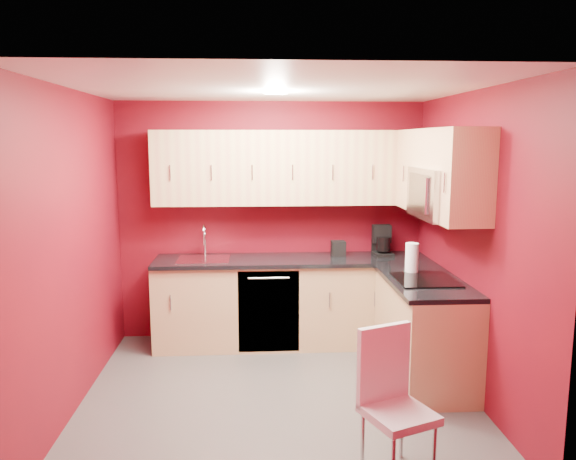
{
  "coord_description": "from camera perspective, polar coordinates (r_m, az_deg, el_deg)",
  "views": [
    {
      "loc": [
        -0.19,
        -4.41,
        2.1
      ],
      "look_at": [
        0.12,
        0.55,
        1.3
      ],
      "focal_mm": 35.0,
      "sensor_mm": 36.0,
      "label": 1
    }
  ],
  "objects": [
    {
      "name": "cooktop",
      "position": [
        4.98,
        13.77,
        -4.93
      ],
      "size": [
        0.5,
        0.55,
        0.01
      ],
      "primitive_type": "cube",
      "color": "black",
      "rests_on": "countertop_right"
    },
    {
      "name": "ceiling",
      "position": [
        4.43,
        -1.12,
        14.28
      ],
      "size": [
        3.2,
        3.2,
        0.0
      ],
      "primitive_type": "plane",
      "rotation": [
        3.14,
        0.0,
        0.0
      ],
      "color": "white",
      "rests_on": "wall_back"
    },
    {
      "name": "countertop_back",
      "position": [
        5.74,
        0.43,
        -3.08
      ],
      "size": [
        2.8,
        0.63,
        0.04
      ],
      "primitive_type": "cube",
      "color": "black",
      "rests_on": "base_cabinets_back"
    },
    {
      "name": "countertop_right",
      "position": [
        5.02,
        13.7,
        -5.11
      ],
      "size": [
        0.63,
        1.27,
        0.04
      ],
      "primitive_type": "cube",
      "color": "black",
      "rests_on": "base_cabinets_right"
    },
    {
      "name": "upper_cabinets_back",
      "position": [
        5.76,
        0.35,
        6.36
      ],
      "size": [
        2.8,
        0.35,
        0.75
      ],
      "primitive_type": "cube",
      "color": "#DABF7B",
      "rests_on": "wall_back"
    },
    {
      "name": "floor",
      "position": [
        4.89,
        -1.02,
        -16.34
      ],
      "size": [
        3.2,
        3.2,
        0.0
      ],
      "primitive_type": "plane",
      "color": "#454341",
      "rests_on": "ground"
    },
    {
      "name": "microwave",
      "position": [
        4.89,
        15.38,
        3.62
      ],
      "size": [
        0.42,
        0.76,
        0.42
      ],
      "color": "silver",
      "rests_on": "upper_cabinets_right"
    },
    {
      "name": "base_cabinets_back",
      "position": [
        5.87,
        0.42,
        -7.4
      ],
      "size": [
        2.8,
        0.6,
        0.87
      ],
      "primitive_type": "cube",
      "color": "tan",
      "rests_on": "floor"
    },
    {
      "name": "wall_front",
      "position": [
        3.04,
        0.15,
        -7.14
      ],
      "size": [
        3.2,
        0.0,
        3.2
      ],
      "primitive_type": "plane",
      "rotation": [
        -1.57,
        0.0,
        0.0
      ],
      "color": "maroon",
      "rests_on": "floor"
    },
    {
      "name": "dining_chair",
      "position": [
        3.71,
        11.2,
        -17.15
      ],
      "size": [
        0.5,
        0.51,
        0.94
      ],
      "primitive_type": null,
      "rotation": [
        0.0,
        0.0,
        0.39
      ],
      "color": "silver",
      "rests_on": "floor"
    },
    {
      "name": "sink",
      "position": [
        5.75,
        -8.57,
        -2.59
      ],
      "size": [
        0.52,
        0.42,
        0.35
      ],
      "color": "silver",
      "rests_on": "countertop_back"
    },
    {
      "name": "napkin_holder",
      "position": [
        5.88,
        5.14,
        -1.87
      ],
      "size": [
        0.15,
        0.15,
        0.15
      ],
      "primitive_type": null,
      "rotation": [
        0.0,
        0.0,
        0.03
      ],
      "color": "black",
      "rests_on": "countertop_back"
    },
    {
      "name": "paper_towel",
      "position": [
        5.2,
        12.46,
        -2.81
      ],
      "size": [
        0.2,
        0.2,
        0.27
      ],
      "primitive_type": null,
      "rotation": [
        0.0,
        0.0,
        -0.35
      ],
      "color": "white",
      "rests_on": "countertop_right"
    },
    {
      "name": "wall_left",
      "position": [
        4.71,
        -20.92,
        -1.91
      ],
      "size": [
        0.0,
        3.0,
        3.0
      ],
      "primitive_type": "plane",
      "rotation": [
        1.57,
        0.0,
        1.57
      ],
      "color": "maroon",
      "rests_on": "floor"
    },
    {
      "name": "dishwasher_front",
      "position": [
        5.58,
        -1.97,
        -8.28
      ],
      "size": [
        0.6,
        0.02,
        0.82
      ],
      "primitive_type": "cube",
      "color": "black",
      "rests_on": "base_cabinets_back"
    },
    {
      "name": "downlight",
      "position": [
        4.73,
        -1.27,
        13.76
      ],
      "size": [
        0.2,
        0.2,
        0.01
      ],
      "primitive_type": "cylinder",
      "color": "white",
      "rests_on": "ceiling"
    },
    {
      "name": "wall_right",
      "position": [
        4.83,
        18.25,
        -1.49
      ],
      "size": [
        0.0,
        3.0,
        3.0
      ],
      "primitive_type": "plane",
      "rotation": [
        1.57,
        0.0,
        -1.57
      ],
      "color": "maroon",
      "rests_on": "floor"
    },
    {
      "name": "wall_back",
      "position": [
        5.97,
        -1.69,
        0.91
      ],
      "size": [
        3.2,
        0.0,
        3.2
      ],
      "primitive_type": "plane",
      "rotation": [
        1.57,
        0.0,
        0.0
      ],
      "color": "maroon",
      "rests_on": "floor"
    },
    {
      "name": "base_cabinets_right",
      "position": [
        5.17,
        13.62,
        -9.96
      ],
      "size": [
        0.6,
        1.3,
        0.87
      ],
      "primitive_type": "cube",
      "color": "tan",
      "rests_on": "floor"
    },
    {
      "name": "upper_cabinets_right",
      "position": [
        5.12,
        14.94,
        6.41
      ],
      "size": [
        0.35,
        1.55,
        0.75
      ],
      "color": "#DABF7B",
      "rests_on": "wall_right"
    },
    {
      "name": "coffee_maker",
      "position": [
        5.93,
        9.64,
        -1.07
      ],
      "size": [
        0.2,
        0.26,
        0.31
      ],
      "primitive_type": null,
      "rotation": [
        0.0,
        0.0,
        0.06
      ],
      "color": "black",
      "rests_on": "countertop_back"
    }
  ]
}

